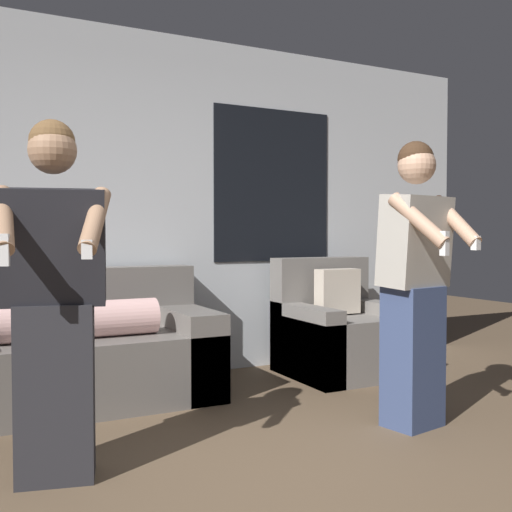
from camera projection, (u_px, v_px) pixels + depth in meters
name	position (u px, v px, depth m)	size (l,w,h in m)	color
wall_back	(133.00, 205.00, 4.62)	(6.48, 0.07, 2.70)	silver
couch	(76.00, 355.00, 3.98)	(1.83, 0.89, 0.89)	slate
armchair	(339.00, 334.00, 4.83)	(0.86, 0.83, 0.93)	slate
person_left	(54.00, 301.00, 2.72)	(0.52, 0.55, 1.64)	#28282D
person_right	(415.00, 283.00, 3.48)	(0.48, 0.52, 1.67)	#384770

